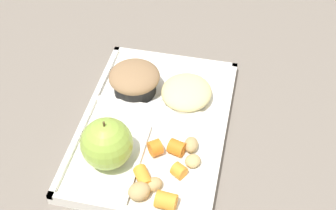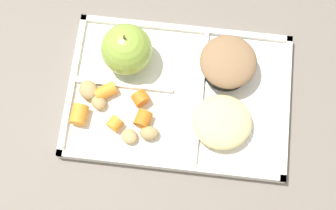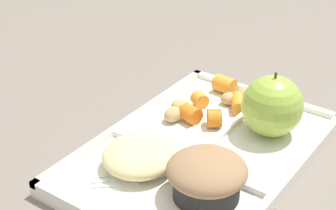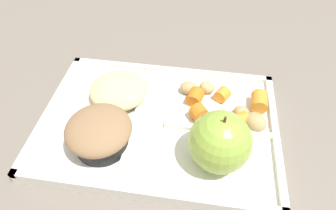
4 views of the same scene
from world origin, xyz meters
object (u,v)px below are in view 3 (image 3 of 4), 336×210
object	(u,v)px
green_apple	(272,106)
bran_muffin	(207,176)
lunch_tray	(201,154)
plastic_fork	(139,178)

from	to	relation	value
green_apple	bran_muffin	distance (m)	0.18
bran_muffin	lunch_tray	bearing A→B (deg)	-144.32
green_apple	plastic_fork	world-z (taller)	green_apple
green_apple	plastic_fork	size ratio (longest dim) A/B	0.81
green_apple	bran_muffin	bearing A→B (deg)	0.00
lunch_tray	bran_muffin	size ratio (longest dim) A/B	3.92
lunch_tray	green_apple	distance (m)	0.12
bran_muffin	green_apple	bearing A→B (deg)	180.00
bran_muffin	plastic_fork	bearing A→B (deg)	-76.41
lunch_tray	plastic_fork	bearing A→B (deg)	-16.94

